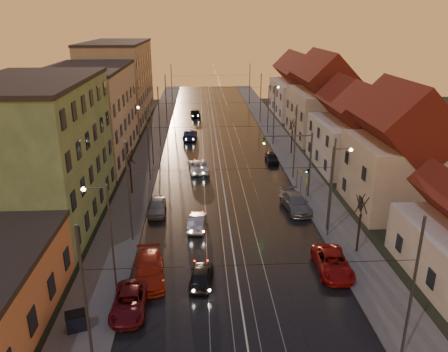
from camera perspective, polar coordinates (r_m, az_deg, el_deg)
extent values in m
plane|color=black|center=(31.25, 2.17, -15.95)|extent=(160.00, 160.00, 0.00)
cube|color=black|center=(67.77, -0.94, 4.26)|extent=(16.00, 120.00, 0.04)
cube|color=#4C4C4C|center=(68.11, -9.40, 4.12)|extent=(4.00, 120.00, 0.15)
cube|color=#4C4C4C|center=(68.86, 7.43, 4.40)|extent=(4.00, 120.00, 0.15)
cube|color=gray|center=(67.71, -2.80, 4.26)|extent=(0.06, 120.00, 0.03)
cube|color=gray|center=(67.73, -1.59, 4.28)|extent=(0.06, 120.00, 0.03)
cube|color=gray|center=(67.79, -0.29, 4.30)|extent=(0.06, 120.00, 0.03)
cube|color=gray|center=(67.88, 0.92, 4.32)|extent=(0.06, 120.00, 0.03)
cube|color=#567B4E|center=(43.58, -23.15, 2.56)|extent=(10.00, 18.00, 13.00)
cube|color=#BBA990|center=(62.29, -17.19, 7.64)|extent=(10.00, 20.00, 12.00)
cube|color=#957860|center=(85.29, -13.57, 11.76)|extent=(10.00, 24.00, 14.00)
cube|color=#C6B398|center=(47.09, 21.51, 0.16)|extent=(8.50, 10.00, 7.00)
pyramid|color=#581D14|center=(45.69, 22.36, 6.54)|extent=(8.67, 10.20, 3.80)
cube|color=silver|center=(58.71, 16.40, 3.99)|extent=(9.00, 12.00, 6.00)
pyramid|color=#581D14|center=(57.68, 16.85, 8.38)|extent=(9.18, 12.24, 3.20)
cube|color=#C6B398|center=(72.43, 12.64, 7.85)|extent=(9.00, 14.00, 7.50)
pyramid|color=#581D14|center=(71.50, 12.99, 12.35)|extent=(9.18, 14.28, 4.00)
cube|color=silver|center=(89.67, 9.57, 9.98)|extent=(9.00, 16.00, 6.50)
pyramid|color=#581D14|center=(88.96, 9.76, 13.15)|extent=(9.18, 16.32, 3.50)
cylinder|color=#595B60|center=(24.41, -17.61, -15.60)|extent=(0.16, 0.16, 9.00)
cylinder|color=#595B60|center=(26.15, 23.34, -13.79)|extent=(0.16, 0.16, 9.00)
cylinder|color=#595B60|center=(37.38, -12.30, -2.24)|extent=(0.16, 0.16, 9.00)
cylinder|color=#595B60|center=(38.53, 13.85, -1.68)|extent=(0.16, 0.16, 9.00)
cylinder|color=#595B60|center=(51.46, -9.87, 4.06)|extent=(0.16, 0.16, 9.00)
cylinder|color=#595B60|center=(52.31, 9.24, 4.35)|extent=(0.16, 0.16, 9.00)
cylinder|color=#595B60|center=(65.95, -8.48, 7.62)|extent=(0.16, 0.16, 9.00)
cylinder|color=#595B60|center=(66.61, 6.56, 7.83)|extent=(0.16, 0.16, 9.00)
cylinder|color=#595B60|center=(80.62, -7.58, 9.89)|extent=(0.16, 0.16, 9.00)
cylinder|color=#595B60|center=(81.17, 4.80, 10.06)|extent=(0.16, 0.16, 9.00)
cylinder|color=#595B60|center=(98.36, -6.85, 11.71)|extent=(0.16, 0.16, 9.00)
cylinder|color=#595B60|center=(98.81, 3.37, 11.86)|extent=(0.16, 0.16, 9.00)
cylinder|color=#595B60|center=(31.36, -14.47, -7.91)|extent=(0.14, 0.14, 8.00)
cylinder|color=#595B60|center=(30.00, -16.58, -1.45)|extent=(1.60, 0.10, 0.10)
sphere|color=#FFD88C|center=(30.21, -17.89, -1.64)|extent=(0.32, 0.32, 0.32)
cylinder|color=#595B60|center=(39.66, 13.66, -1.82)|extent=(0.14, 0.14, 8.00)
cylinder|color=#595B60|center=(38.70, 15.25, 3.45)|extent=(1.60, 0.10, 0.10)
sphere|color=#FFD88C|center=(38.95, 16.25, 3.31)|extent=(0.32, 0.32, 0.32)
cylinder|color=#595B60|center=(57.37, -9.40, 5.21)|extent=(0.14, 0.14, 8.00)
cylinder|color=#595B60|center=(56.63, -10.43, 8.90)|extent=(1.60, 0.10, 0.10)
sphere|color=#FFD88C|center=(56.75, -11.15, 8.78)|extent=(0.32, 0.32, 0.32)
cylinder|color=#595B60|center=(73.51, 5.80, 8.60)|extent=(0.14, 0.14, 8.00)
cylinder|color=#595B60|center=(72.99, 6.54, 11.52)|extent=(1.60, 0.10, 0.10)
sphere|color=#FFD88C|center=(73.13, 7.10, 11.43)|extent=(0.32, 0.32, 0.32)
cylinder|color=#595B60|center=(47.08, 11.17, 1.33)|extent=(0.20, 0.20, 7.20)
cylinder|color=#595B60|center=(45.57, 8.26, 5.22)|extent=(5.20, 0.14, 0.14)
imported|color=black|center=(45.32, 5.23, 4.47)|extent=(0.15, 0.18, 0.90)
sphere|color=#19FF3F|center=(45.24, 5.25, 4.25)|extent=(0.20, 0.20, 0.20)
cylinder|color=black|center=(48.74, -12.04, -0.39)|extent=(0.18, 0.18, 3.50)
cylinder|color=black|center=(47.98, -11.97, 2.50)|extent=(0.37, 0.92, 1.61)
cylinder|color=black|center=(48.17, -12.32, 2.55)|extent=(0.91, 0.40, 1.61)
cylinder|color=black|center=(47.89, -12.55, 2.43)|extent=(0.37, 0.92, 1.61)
cylinder|color=black|center=(47.71, -12.15, 2.39)|extent=(0.84, 0.54, 1.62)
cylinder|color=black|center=(37.56, 17.15, -7.20)|extent=(0.18, 0.18, 3.50)
cylinder|color=black|center=(36.66, 17.85, -3.56)|extent=(0.37, 0.92, 1.61)
cylinder|color=black|center=(36.67, 17.30, -3.49)|extent=(0.91, 0.40, 1.61)
cylinder|color=black|center=(36.35, 17.25, -3.70)|extent=(0.37, 0.92, 1.61)
cylinder|color=black|center=(36.36, 17.85, -3.75)|extent=(0.84, 0.54, 1.62)
cylinder|color=black|center=(62.82, 8.83, 4.40)|extent=(0.18, 0.18, 3.50)
cylinder|color=black|center=(62.33, 9.15, 6.68)|extent=(0.37, 0.92, 1.61)
cylinder|color=black|center=(62.41, 8.83, 6.72)|extent=(0.91, 0.40, 1.61)
cylinder|color=black|center=(62.07, 8.75, 6.65)|extent=(0.37, 0.92, 1.61)
cylinder|color=black|center=(62.02, 9.11, 6.62)|extent=(0.84, 0.54, 1.62)
imported|color=black|center=(32.63, -2.99, -12.84)|extent=(2.01, 4.06, 1.33)
imported|color=#9F9FA4|center=(40.43, -3.52, -5.97)|extent=(1.88, 4.24, 1.35)
imported|color=silver|center=(55.16, -3.34, 1.30)|extent=(2.77, 5.36, 1.45)
imported|color=#162242|center=(70.39, -4.48, 5.43)|extent=(2.37, 5.36, 1.53)
imported|color=black|center=(86.74, -3.76, 8.22)|extent=(2.22, 4.71, 1.56)
imported|color=maroon|center=(30.59, -12.25, -15.82)|extent=(2.30, 4.85, 1.34)
imported|color=#AE2511|center=(33.42, -9.74, -12.01)|extent=(2.79, 5.65, 1.58)
imported|color=#A5A5AB|center=(43.93, -8.74, -3.91)|extent=(1.84, 4.32, 1.46)
imported|color=#9E110F|center=(34.91, 14.00, -10.96)|extent=(2.63, 5.36, 1.47)
imported|color=gray|center=(44.68, 9.34, -3.45)|extent=(2.78, 5.63, 1.57)
imported|color=black|center=(58.93, 6.27, 2.37)|extent=(1.55, 3.84, 1.31)
cube|color=black|center=(29.77, -18.72, -17.57)|extent=(1.39, 1.13, 1.10)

